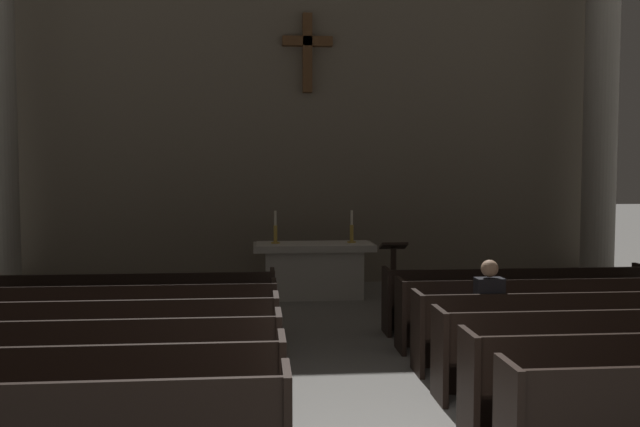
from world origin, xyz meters
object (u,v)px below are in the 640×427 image
at_px(pew_right_row_6, 517,299).
at_px(altar, 314,269).
at_px(pew_left_row_6, 134,305).
at_px(lectern, 393,277).
at_px(pew_left_row_4, 103,340).
at_px(pew_left_row_2, 50,397).
at_px(candlestick_right, 352,233).
at_px(pew_right_row_3, 621,351).
at_px(candlestick_left, 275,233).
at_px(pew_right_row_4, 578,329).
at_px(lone_worshipper, 487,312).
at_px(pew_left_row_3, 80,364).
at_px(column_right_fourth, 601,110).
at_px(pew_right_row_5, 544,313).
at_px(pew_left_row_5, 120,321).

relative_size(pew_right_row_6, altar, 1.77).
relative_size(pew_left_row_6, lectern, 3.37).
bearing_deg(pew_left_row_4, altar, 60.51).
xyz_separation_m(pew_left_row_6, pew_right_row_6, (5.46, 0.00, 0.00)).
xyz_separation_m(pew_left_row_2, altar, (2.73, 6.75, 0.06)).
bearing_deg(pew_left_row_2, candlestick_right, 63.08).
relative_size(pew_right_row_6, candlestick_right, 6.52).
bearing_deg(pew_right_row_3, altar, 115.24).
bearing_deg(altar, candlestick_left, 180.00).
height_order(pew_left_row_6, lectern, lectern).
height_order(pew_left_row_6, pew_right_row_4, same).
relative_size(pew_left_row_4, pew_right_row_3, 1.00).
xyz_separation_m(pew_right_row_6, lone_worshipper, (-1.09, -1.89, 0.22)).
bearing_deg(lone_worshipper, pew_left_row_6, 156.61).
xyz_separation_m(pew_left_row_3, candlestick_right, (3.43, 5.79, 0.72)).
xyz_separation_m(pew_left_row_2, column_right_fourth, (8.46, 7.37, 3.05)).
relative_size(pew_left_row_3, pew_right_row_5, 1.00).
xyz_separation_m(pew_left_row_2, pew_right_row_5, (5.46, 2.89, 0.00)).
bearing_deg(pew_left_row_5, candlestick_left, 62.28).
distance_m(pew_left_row_4, pew_right_row_4, 5.46).
distance_m(pew_left_row_2, pew_right_row_4, 5.79).
distance_m(pew_left_row_2, pew_left_row_6, 3.85).
bearing_deg(pew_left_row_4, pew_right_row_5, 10.01).
bearing_deg(column_right_fourth, candlestick_right, -173.00).
xyz_separation_m(pew_left_row_5, pew_right_row_5, (5.46, 0.00, 0.00)).
height_order(pew_right_row_4, pew_right_row_5, same).
bearing_deg(lone_worshipper, altar, 108.86).
height_order(pew_left_row_2, pew_left_row_6, same).
xyz_separation_m(pew_left_row_3, pew_right_row_3, (5.46, 0.00, 0.00)).
xyz_separation_m(pew_left_row_5, lectern, (3.97, 2.66, 0.07)).
xyz_separation_m(pew_right_row_4, candlestick_right, (-2.03, 4.83, 0.72)).
xyz_separation_m(pew_left_row_6, altar, (2.73, 2.90, 0.06)).
bearing_deg(pew_left_row_3, pew_left_row_6, 90.00).
relative_size(pew_right_row_4, altar, 1.77).
xyz_separation_m(pew_left_row_5, pew_left_row_6, (0.00, 0.96, 0.00)).
distance_m(pew_left_row_4, pew_right_row_6, 5.79).
height_order(candlestick_right, lectern, candlestick_right).
bearing_deg(pew_left_row_5, pew_left_row_6, 90.00).
bearing_deg(lectern, candlestick_left, 148.33).
distance_m(pew_left_row_6, candlestick_right, 4.55).
xyz_separation_m(altar, lectern, (1.24, -1.20, 0.01)).
relative_size(pew_right_row_3, altar, 1.77).
xyz_separation_m(pew_left_row_2, pew_right_row_6, (5.46, 3.85, 0.00)).
bearing_deg(pew_left_row_4, lectern, 42.38).
bearing_deg(pew_left_row_4, pew_left_row_5, 90.00).
height_order(column_right_fourth, altar, column_right_fourth).
bearing_deg(pew_right_row_4, lectern, 112.27).
bearing_deg(lone_worshipper, pew_right_row_5, 40.20).
distance_m(pew_right_row_4, pew_right_row_6, 1.93).
bearing_deg(pew_right_row_5, lectern, 119.14).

